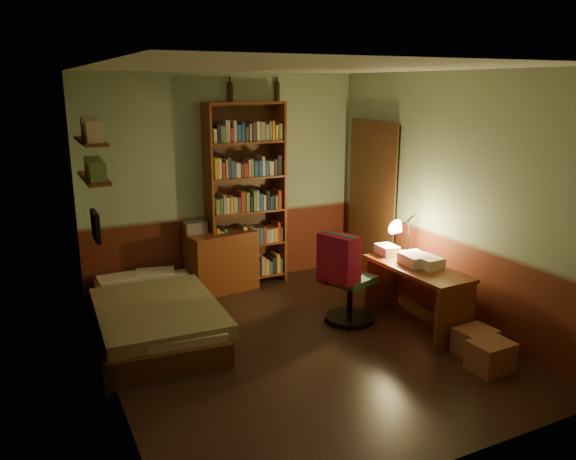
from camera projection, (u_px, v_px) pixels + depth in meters
name	position (u px, v px, depth m)	size (l,w,h in m)	color
floor	(299.00, 346.00, 5.47)	(3.50, 4.00, 0.02)	black
ceiling	(301.00, 66.00, 4.81)	(3.50, 4.00, 0.02)	silver
wall_back	(225.00, 182.00, 6.89)	(3.50, 0.02, 2.60)	gray
wall_left	(101.00, 237.00, 4.39)	(0.02, 4.00, 2.60)	gray
wall_right	(449.00, 198.00, 5.89)	(0.02, 4.00, 2.60)	gray
wall_front	(453.00, 282.00, 3.40)	(3.50, 0.02, 2.60)	gray
doorway	(373.00, 204.00, 7.08)	(0.06, 0.90, 2.00)	black
door_trim	(371.00, 204.00, 7.07)	(0.02, 0.98, 2.08)	#402513
bed	(153.00, 303.00, 5.70)	(1.09, 2.05, 0.61)	olive
dresser	(222.00, 262.00, 6.84)	(0.83, 0.41, 0.73)	#5B2912
mini_stereo	(195.00, 227.00, 6.72)	(0.26, 0.20, 0.14)	#B2B2B7
bookshelf	(246.00, 196.00, 6.88)	(0.97, 0.30, 2.27)	#5B2912
bottle_left	(230.00, 92.00, 6.61)	(0.06, 0.06, 0.22)	black
bottle_right	(277.00, 91.00, 6.87)	(0.06, 0.06, 0.22)	black
desk	(416.00, 296.00, 5.85)	(0.50, 1.21, 0.65)	#5B2912
paper_stack	(387.00, 250.00, 6.17)	(0.19, 0.26, 0.10)	silver
desk_lamp	(409.00, 222.00, 6.21)	(0.20, 0.20, 0.66)	black
office_chair	(351.00, 274.00, 5.89)	(0.53, 0.46, 1.05)	#2C4F33
red_jacket	(343.00, 209.00, 5.39)	(0.23, 0.41, 0.49)	maroon
wall_shelf_lower	(94.00, 178.00, 5.32)	(0.20, 0.90, 0.03)	#5B2912
wall_shelf_upper	(90.00, 141.00, 5.23)	(0.20, 0.90, 0.03)	#5B2912
framed_picture	(96.00, 226.00, 4.94)	(0.04, 0.32, 0.26)	black
cardboard_box_a	(491.00, 356.00, 4.96)	(0.36, 0.29, 0.27)	brown
cardboard_box_b	(475.00, 341.00, 5.26)	(0.35, 0.29, 0.25)	brown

